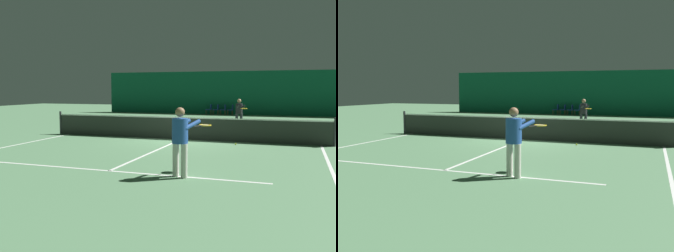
% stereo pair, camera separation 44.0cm
% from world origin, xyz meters
% --- Properties ---
extents(ground_plane, '(60.00, 60.00, 0.00)m').
position_xyz_m(ground_plane, '(0.00, 0.00, 0.00)').
color(ground_plane, '#56845B').
extents(backdrop_curtain, '(23.00, 0.12, 3.56)m').
position_xyz_m(backdrop_curtain, '(0.00, 15.83, 1.78)').
color(backdrop_curtain, '#0F5138').
rests_on(backdrop_curtain, ground).
extents(court_line_baseline_far, '(11.00, 0.10, 0.00)m').
position_xyz_m(court_line_baseline_far, '(0.00, 11.90, 0.00)').
color(court_line_baseline_far, white).
rests_on(court_line_baseline_far, ground).
extents(court_line_service_far, '(8.25, 0.10, 0.00)m').
position_xyz_m(court_line_service_far, '(0.00, 6.40, 0.00)').
color(court_line_service_far, white).
rests_on(court_line_service_far, ground).
extents(court_line_service_near, '(8.25, 0.10, 0.00)m').
position_xyz_m(court_line_service_near, '(0.00, -6.40, 0.00)').
color(court_line_service_near, white).
rests_on(court_line_service_near, ground).
extents(court_line_sideline_left, '(0.10, 23.80, 0.00)m').
position_xyz_m(court_line_sideline_left, '(-5.50, 0.00, 0.00)').
color(court_line_sideline_left, white).
rests_on(court_line_sideline_left, ground).
extents(court_line_sideline_right, '(0.10, 23.80, 0.00)m').
position_xyz_m(court_line_sideline_right, '(5.50, 0.00, 0.00)').
color(court_line_sideline_right, white).
rests_on(court_line_sideline_right, ground).
extents(court_line_centre, '(0.10, 12.80, 0.00)m').
position_xyz_m(court_line_centre, '(0.00, 0.00, 0.00)').
color(court_line_centre, white).
rests_on(court_line_centre, ground).
extents(tennis_net, '(12.00, 0.10, 1.07)m').
position_xyz_m(tennis_net, '(0.00, 0.00, 0.51)').
color(tennis_net, '#2D332D').
rests_on(tennis_net, ground).
extents(player_near, '(0.87, 1.39, 1.70)m').
position_xyz_m(player_near, '(1.96, -6.41, 0.99)').
color(player_near, beige).
rests_on(player_near, ground).
extents(player_far, '(0.84, 1.34, 1.58)m').
position_xyz_m(player_far, '(1.65, 5.36, 0.92)').
color(player_far, '#2D2D38').
rests_on(player_far, ground).
extents(courtside_chair_0, '(0.44, 0.44, 0.84)m').
position_xyz_m(courtside_chair_0, '(-2.22, 15.28, 0.49)').
color(courtside_chair_0, brown).
rests_on(courtside_chair_0, ground).
extents(courtside_chair_1, '(0.44, 0.44, 0.84)m').
position_xyz_m(courtside_chair_1, '(-1.63, 15.28, 0.49)').
color(courtside_chair_1, brown).
rests_on(courtside_chair_1, ground).
extents(courtside_chair_2, '(0.44, 0.44, 0.84)m').
position_xyz_m(courtside_chair_2, '(-1.04, 15.28, 0.49)').
color(courtside_chair_2, brown).
rests_on(courtside_chair_2, ground).
extents(courtside_chair_3, '(0.44, 0.44, 0.84)m').
position_xyz_m(courtside_chair_3, '(-0.45, 15.28, 0.49)').
color(courtside_chair_3, brown).
rests_on(courtside_chair_3, ground).
extents(tennis_ball, '(0.07, 0.07, 0.07)m').
position_xyz_m(tennis_ball, '(2.42, -0.77, 0.03)').
color(tennis_ball, '#D1DB33').
rests_on(tennis_ball, ground).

